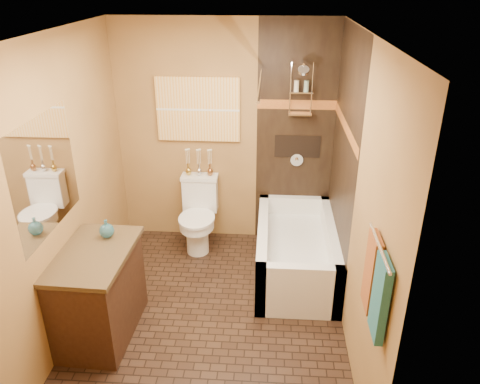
# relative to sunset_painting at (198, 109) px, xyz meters

# --- Properties ---
(floor) EXTENTS (3.00, 3.00, 0.00)m
(floor) POSITION_rel_sunset_painting_xyz_m (0.29, -1.48, -1.55)
(floor) COLOR black
(floor) RESTS_ON ground
(wall_left) EXTENTS (0.02, 3.00, 2.50)m
(wall_left) POSITION_rel_sunset_painting_xyz_m (-0.91, -1.48, -0.30)
(wall_left) COLOR #A77940
(wall_left) RESTS_ON floor
(wall_right) EXTENTS (0.02, 3.00, 2.50)m
(wall_right) POSITION_rel_sunset_painting_xyz_m (1.49, -1.48, -0.30)
(wall_right) COLOR #A77940
(wall_right) RESTS_ON floor
(wall_back) EXTENTS (2.40, 0.02, 2.50)m
(wall_back) POSITION_rel_sunset_painting_xyz_m (0.29, 0.02, -0.30)
(wall_back) COLOR #A77940
(wall_back) RESTS_ON floor
(wall_front) EXTENTS (2.40, 0.02, 2.50)m
(wall_front) POSITION_rel_sunset_painting_xyz_m (0.29, -2.98, -0.30)
(wall_front) COLOR #A77940
(wall_front) RESTS_ON floor
(ceiling) EXTENTS (3.00, 3.00, 0.00)m
(ceiling) POSITION_rel_sunset_painting_xyz_m (0.29, -1.48, 0.95)
(ceiling) COLOR silver
(ceiling) RESTS_ON wall_back
(alcove_tile_back) EXTENTS (0.85, 0.01, 2.50)m
(alcove_tile_back) POSITION_rel_sunset_painting_xyz_m (1.06, 0.01, -0.30)
(alcove_tile_back) COLOR black
(alcove_tile_back) RESTS_ON wall_back
(alcove_tile_right) EXTENTS (0.01, 1.50, 2.50)m
(alcove_tile_right) POSITION_rel_sunset_painting_xyz_m (1.47, -0.73, -0.30)
(alcove_tile_right) COLOR black
(alcove_tile_right) RESTS_ON wall_right
(mosaic_band_back) EXTENTS (0.85, 0.01, 0.10)m
(mosaic_band_back) POSITION_rel_sunset_painting_xyz_m (1.06, 0.00, 0.07)
(mosaic_band_back) COLOR #99461B
(mosaic_band_back) RESTS_ON alcove_tile_back
(mosaic_band_right) EXTENTS (0.01, 1.50, 0.10)m
(mosaic_band_right) POSITION_rel_sunset_painting_xyz_m (1.46, -0.73, 0.07)
(mosaic_band_right) COLOR #99461B
(mosaic_band_right) RESTS_ON alcove_tile_right
(alcove_niche) EXTENTS (0.50, 0.01, 0.25)m
(alcove_niche) POSITION_rel_sunset_painting_xyz_m (1.09, 0.01, -0.40)
(alcove_niche) COLOR black
(alcove_niche) RESTS_ON alcove_tile_back
(shower_fixtures) EXTENTS (0.24, 0.33, 1.16)m
(shower_fixtures) POSITION_rel_sunset_painting_xyz_m (1.09, -0.10, 0.12)
(shower_fixtures) COLOR silver
(shower_fixtures) RESTS_ON floor
(curtain_rod) EXTENTS (0.03, 1.55, 0.03)m
(curtain_rod) POSITION_rel_sunset_painting_xyz_m (0.69, -0.73, 0.47)
(curtain_rod) COLOR silver
(curtain_rod) RESTS_ON wall_back
(towel_bar) EXTENTS (0.02, 0.55, 0.02)m
(towel_bar) POSITION_rel_sunset_painting_xyz_m (1.44, -2.53, -0.10)
(towel_bar) COLOR silver
(towel_bar) RESTS_ON wall_right
(towel_teal) EXTENTS (0.05, 0.22, 0.52)m
(towel_teal) POSITION_rel_sunset_painting_xyz_m (1.45, -2.66, -0.37)
(towel_teal) COLOR #1D5463
(towel_teal) RESTS_ON towel_bar
(towel_rust) EXTENTS (0.05, 0.22, 0.52)m
(towel_rust) POSITION_rel_sunset_painting_xyz_m (1.45, -2.40, -0.37)
(towel_rust) COLOR brown
(towel_rust) RESTS_ON towel_bar
(sunset_painting) EXTENTS (0.90, 0.04, 0.70)m
(sunset_painting) POSITION_rel_sunset_painting_xyz_m (0.00, 0.00, 0.00)
(sunset_painting) COLOR gold
(sunset_painting) RESTS_ON wall_back
(vanity_mirror) EXTENTS (0.01, 1.00, 0.90)m
(vanity_mirror) POSITION_rel_sunset_painting_xyz_m (-0.90, -1.75, -0.05)
(vanity_mirror) COLOR white
(vanity_mirror) RESTS_ON wall_left
(bathtub) EXTENTS (0.80, 1.50, 0.55)m
(bathtub) POSITION_rel_sunset_painting_xyz_m (1.09, -0.73, -1.33)
(bathtub) COLOR white
(bathtub) RESTS_ON floor
(toilet) EXTENTS (0.41, 0.61, 0.81)m
(toilet) POSITION_rel_sunset_painting_xyz_m (0.00, -0.27, -1.14)
(toilet) COLOR white
(toilet) RESTS_ON floor
(vanity) EXTENTS (0.60, 0.95, 0.82)m
(vanity) POSITION_rel_sunset_painting_xyz_m (-0.64, -1.75, -1.14)
(vanity) COLOR black
(vanity) RESTS_ON floor
(teal_bottle) EXTENTS (0.17, 0.17, 0.20)m
(teal_bottle) POSITION_rel_sunset_painting_xyz_m (-0.59, -1.50, -0.64)
(teal_bottle) COLOR #235B69
(teal_bottle) RESTS_ON vanity
(bud_vases) EXTENTS (0.31, 0.07, 0.31)m
(bud_vases) POSITION_rel_sunset_painting_xyz_m (0.00, -0.09, -0.57)
(bud_vases) COLOR gold
(bud_vases) RESTS_ON toilet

